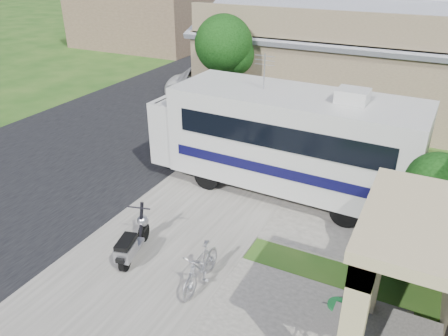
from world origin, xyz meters
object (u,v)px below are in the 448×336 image
at_px(shrub, 432,213).
at_px(scooter, 132,242).
at_px(garden_hose, 337,308).
at_px(van, 260,50).
at_px(motorhome, 284,137).
at_px(pickup_truck, 217,77).
at_px(bicycle, 201,269).

xyz_separation_m(shrub, scooter, (-6.35, -2.82, -1.05)).
bearing_deg(shrub, garden_hose, -121.50).
bearing_deg(scooter, shrub, 9.36).
distance_m(scooter, garden_hose, 4.97).
bearing_deg(shrub, van, 122.79).
bearing_deg(garden_hose, motorhome, 123.06).
bearing_deg(garden_hose, van, 116.66).
distance_m(pickup_truck, garden_hose, 15.90).
bearing_deg(bicycle, shrub, 31.74).
relative_size(shrub, garden_hose, 7.05).
relative_size(van, garden_hose, 12.91).
bearing_deg(motorhome, shrub, -24.77).
bearing_deg(motorhome, garden_hose, -55.03).
distance_m(shrub, bicycle, 5.36).
relative_size(bicycle, van, 0.30).
height_order(scooter, pickup_truck, pickup_truck).
height_order(scooter, garden_hose, scooter).
height_order(motorhome, scooter, motorhome).
distance_m(motorhome, van, 17.54).
bearing_deg(pickup_truck, bicycle, 113.02).
relative_size(motorhome, scooter, 4.83).
bearing_deg(shrub, scooter, -156.03).
bearing_deg(pickup_truck, scooter, 105.92).
bearing_deg(motorhome, pickup_truck, 130.49).
distance_m(shrub, pickup_truck, 15.10).
relative_size(pickup_truck, garden_hose, 15.10).
bearing_deg(bicycle, pickup_truck, 114.06).
xyz_separation_m(scooter, garden_hose, (4.93, 0.51, -0.41)).
height_order(bicycle, garden_hose, bicycle).
relative_size(motorhome, bicycle, 4.93).
bearing_deg(scooter, motorhome, 53.50).
xyz_separation_m(motorhome, bicycle, (-0.03, -5.10, -1.29)).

